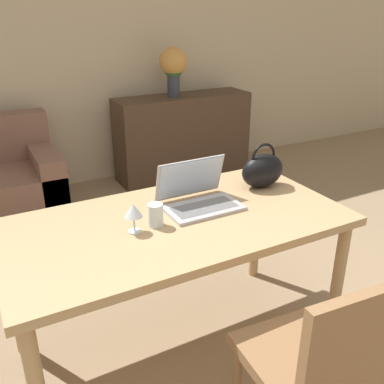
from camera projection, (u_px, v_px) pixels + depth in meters
The scene contains 9 objects.
wall_back at pixel (59, 42), 3.83m from camera, with size 10.00×0.06×2.70m.
dining_table at pixel (177, 235), 2.00m from camera, with size 1.58×0.81×0.74m.
chair at pixel (323, 362), 1.49m from camera, with size 0.47×0.47×0.88m.
sideboard at pixel (183, 136), 4.40m from camera, with size 1.38×0.40×0.84m.
laptop at pixel (197, 194), 2.09m from camera, with size 0.36×0.28×0.22m.
drinking_glass at pixel (155, 215), 1.89m from camera, with size 0.07×0.07×0.10m.
wine_glass at pixel (133, 211), 1.82m from camera, with size 0.08×0.08×0.13m.
handbag at pixel (263, 170), 2.29m from camera, with size 0.25×0.15×0.24m.
flower_vase at pixel (173, 65), 4.06m from camera, with size 0.27×0.27×0.47m.
Camera 1 is at (-0.87, -0.92, 1.64)m, focal length 40.00 mm.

